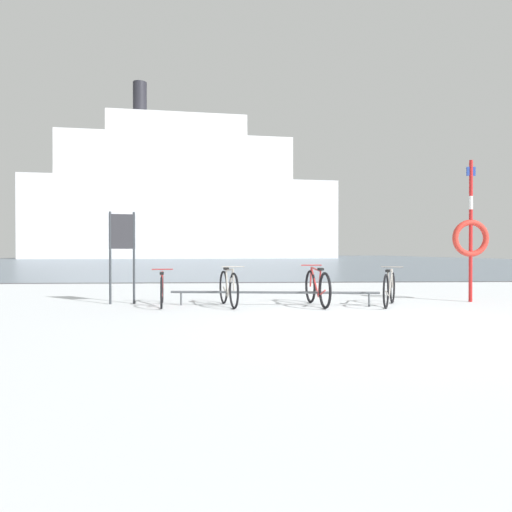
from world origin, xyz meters
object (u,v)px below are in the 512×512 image
bicycle_3 (389,288)px  rescue_post (471,236)px  bicycle_0 (162,289)px  bicycle_1 (229,288)px  ferry_ship (183,200)px  info_sign (122,241)px  bicycle_2 (317,288)px

bicycle_3 → rescue_post: (2.10, 0.68, 1.13)m
bicycle_0 → bicycle_3: bicycle_3 is taller
bicycle_1 → ferry_ship: 70.61m
ferry_ship → info_sign: bearing=-85.6°
bicycle_3 → rescue_post: bearing=17.9°
ferry_ship → bicycle_1: bearing=-83.7°
bicycle_3 → ferry_ship: size_ratio=0.03×
info_sign → bicycle_1: bearing=-13.8°
bicycle_0 → bicycle_2: bicycle_2 is taller
bicycle_0 → bicycle_3: size_ratio=1.10×
info_sign → rescue_post: rescue_post is taller
bicycle_0 → ferry_ship: ferry_ship is taller
rescue_post → bicycle_1: bearing=-174.4°
bicycle_3 → ferry_ship: (-11.00, 69.71, 9.39)m
bicycle_2 → rescue_post: (3.60, 0.56, 1.11)m
info_sign → rescue_post: bearing=-0.2°
info_sign → ferry_ship: (-5.35, 69.00, 8.41)m
rescue_post → ferry_ship: 70.75m
info_sign → bicycle_3: bearing=-7.2°
bicycle_1 → rescue_post: rescue_post is taller
rescue_post → ferry_ship: (-13.10, 69.03, 8.27)m
info_sign → bicycle_0: bearing=-24.1°
bicycle_0 → bicycle_2: size_ratio=0.96×
bicycle_1 → bicycle_2: bearing=-0.9°
bicycle_0 → bicycle_1: bicycle_1 is taller
bicycle_2 → bicycle_3: bicycle_2 is taller
info_sign → ferry_ship: size_ratio=0.04×
bicycle_3 → info_sign: info_sign is taller
bicycle_0 → ferry_ship: (-6.26, 69.41, 9.42)m
bicycle_2 → info_sign: 4.30m
bicycle_1 → info_sign: size_ratio=0.83×
info_sign → rescue_post: 7.75m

